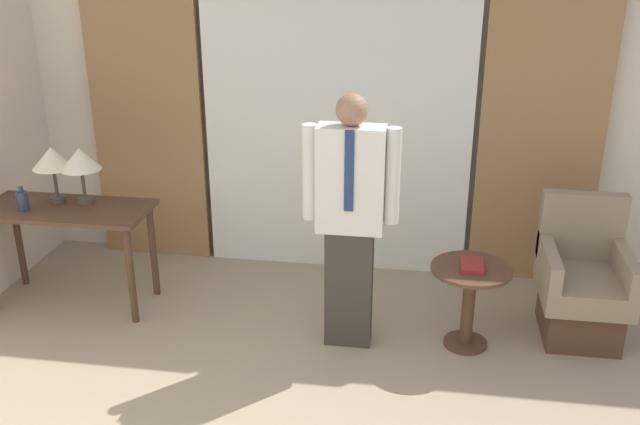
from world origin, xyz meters
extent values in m
cube|color=silver|center=(0.00, 3.18, 1.35)|extent=(10.00, 0.06, 2.70)
cube|color=white|center=(0.00, 3.05, 1.29)|extent=(2.04, 0.06, 2.58)
cube|color=#997047|center=(-1.51, 3.05, 1.29)|extent=(0.89, 0.06, 2.58)
cube|color=#997047|center=(1.51, 3.05, 1.29)|extent=(0.89, 0.06, 2.58)
cube|color=#4C3323|center=(-1.79, 2.13, 0.73)|extent=(1.18, 0.53, 0.03)
cylinder|color=#4C3323|center=(-1.26, 1.93, 0.36)|extent=(0.05, 0.05, 0.71)
cylinder|color=#4C3323|center=(-2.32, 2.34, 0.36)|extent=(0.05, 0.05, 0.71)
cylinder|color=#4C3323|center=(-1.26, 2.34, 0.36)|extent=(0.05, 0.05, 0.71)
cylinder|color=#4C4238|center=(-1.90, 2.24, 0.76)|extent=(0.11, 0.11, 0.04)
cylinder|color=#4C4238|center=(-1.90, 2.24, 0.89)|extent=(0.02, 0.02, 0.21)
cone|color=beige|center=(-1.90, 2.24, 1.07)|extent=(0.28, 0.28, 0.15)
cylinder|color=#4C4238|center=(-1.69, 2.24, 0.76)|extent=(0.11, 0.11, 0.04)
cylinder|color=#4C4238|center=(-1.69, 2.24, 0.89)|extent=(0.02, 0.02, 0.21)
cone|color=beige|center=(-1.69, 2.24, 1.07)|extent=(0.28, 0.28, 0.15)
cylinder|color=#2D3851|center=(-2.05, 2.05, 0.81)|extent=(0.08, 0.08, 0.13)
cylinder|color=#2D3851|center=(-2.05, 2.05, 0.90)|extent=(0.03, 0.03, 0.04)
cube|color=#38332D|center=(0.24, 1.90, 0.40)|extent=(0.30, 0.16, 0.80)
cube|color=silver|center=(0.24, 1.90, 1.14)|extent=(0.42, 0.19, 0.67)
cube|color=navy|center=(0.24, 1.80, 1.22)|extent=(0.06, 0.01, 0.50)
cylinder|color=silver|center=(-0.02, 1.90, 1.17)|extent=(0.09, 0.09, 0.60)
cylinder|color=silver|center=(0.49, 1.90, 1.17)|extent=(0.09, 0.09, 0.60)
sphere|color=#936B51|center=(0.24, 1.90, 1.57)|extent=(0.19, 0.19, 0.19)
cube|color=#4C3323|center=(1.76, 2.21, 0.14)|extent=(0.47, 0.54, 0.29)
cube|color=gray|center=(1.76, 2.21, 0.37)|extent=(0.55, 0.64, 0.16)
cube|color=gray|center=(1.76, 2.49, 0.68)|extent=(0.55, 0.10, 0.47)
cube|color=gray|center=(1.52, 2.21, 0.54)|extent=(0.08, 0.64, 0.18)
cube|color=gray|center=(1.99, 2.21, 0.54)|extent=(0.08, 0.64, 0.18)
cylinder|color=#4C3323|center=(1.01, 1.97, 0.01)|extent=(0.28, 0.28, 0.02)
cylinder|color=#4C3323|center=(1.01, 1.97, 0.27)|extent=(0.08, 0.08, 0.54)
cylinder|color=#4C3323|center=(1.01, 1.97, 0.55)|extent=(0.51, 0.51, 0.02)
cube|color=maroon|center=(1.01, 1.98, 0.58)|extent=(0.14, 0.22, 0.03)
camera|label=1|loc=(0.67, -2.17, 2.57)|focal=40.00mm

